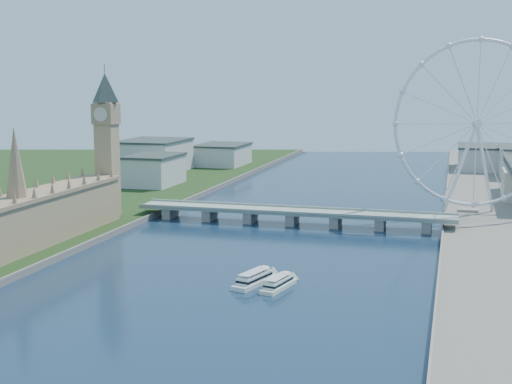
% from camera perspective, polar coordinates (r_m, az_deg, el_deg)
% --- Properties ---
extents(parliament_range, '(24.00, 200.00, 70.00)m').
position_cam_1_polar(parliament_range, '(420.24, -18.47, -2.41)').
color(parliament_range, tan).
rests_on(parliament_range, ground).
extents(big_ben, '(20.02, 20.02, 110.00)m').
position_cam_1_polar(big_ben, '(506.59, -11.89, 5.18)').
color(big_ben, tan).
rests_on(big_ben, ground).
extents(westminster_bridge, '(220.00, 22.00, 9.50)m').
position_cam_1_polar(westminster_bridge, '(490.62, 2.95, -1.81)').
color(westminster_bridge, gray).
rests_on(westminster_bridge, ground).
extents(london_eye, '(113.60, 39.12, 124.30)m').
position_cam_1_polar(london_eye, '(526.71, 17.26, 5.21)').
color(london_eye, silver).
rests_on(london_eye, ground).
extents(city_skyline, '(505.00, 280.00, 32.00)m').
position_cam_1_polar(city_skyline, '(738.01, 10.40, 2.43)').
color(city_skyline, beige).
rests_on(city_skyline, ground).
extents(tour_boat_near, '(16.95, 33.34, 7.16)m').
position_cam_1_polar(tour_boat_near, '(346.60, -0.12, -7.42)').
color(tour_boat_near, white).
rests_on(tour_boat_near, ground).
extents(tour_boat_far, '(13.53, 29.92, 6.40)m').
position_cam_1_polar(tour_boat_far, '(340.35, 1.81, -7.73)').
color(tour_boat_far, white).
rests_on(tour_boat_far, ground).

